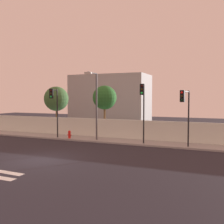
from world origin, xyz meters
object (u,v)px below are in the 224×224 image
roadside_tree_leftmost (56,99)px  roadside_tree_midleft (105,98)px  fire_hydrant (69,134)px  traffic_light_center (143,101)px  street_lamp_curbside (95,100)px  traffic_light_right (54,102)px  traffic_light_left (185,106)px

roadside_tree_leftmost → roadside_tree_midleft: size_ratio=1.00×
fire_hydrant → traffic_light_center: bearing=-3.6°
traffic_light_center → street_lamp_curbside: 4.66m
traffic_light_right → fire_hydrant: size_ratio=6.28×
traffic_light_center → roadside_tree_leftmost: size_ratio=0.95×
street_lamp_curbside → roadside_tree_midleft: street_lamp_curbside is taller
street_lamp_curbside → traffic_light_right: bearing=-170.9°
traffic_light_right → street_lamp_curbside: 4.10m
traffic_light_right → traffic_light_left: bearing=0.1°
fire_hydrant → roadside_tree_leftmost: (-3.86, 3.42, 3.37)m
traffic_light_left → fire_hydrant: 11.28m
traffic_light_left → roadside_tree_midleft: roadside_tree_midleft is taller
traffic_light_center → roadside_tree_midleft: size_ratio=0.95×
traffic_light_left → street_lamp_curbside: (-8.08, 0.62, 0.42)m
street_lamp_curbside → fire_hydrant: 4.34m
roadside_tree_leftmost → traffic_light_center: bearing=-19.0°
traffic_light_left → traffic_light_right: traffic_light_right is taller
traffic_light_left → traffic_light_center: bearing=177.1°
traffic_light_left → traffic_light_center: (-3.44, 0.17, 0.36)m
fire_hydrant → street_lamp_curbside: bearing=-0.5°
traffic_light_left → roadside_tree_leftmost: bearing=164.6°
traffic_light_center → roadside_tree_leftmost: roadside_tree_leftmost is taller
fire_hydrant → roadside_tree_leftmost: size_ratio=0.14×
traffic_light_left → street_lamp_curbside: size_ratio=0.73×
traffic_light_right → street_lamp_curbside: street_lamp_curbside is taller
traffic_light_right → street_lamp_curbside: size_ratio=0.77×
traffic_light_left → street_lamp_curbside: 8.11m
roadside_tree_leftmost → roadside_tree_midleft: roadside_tree_midleft is taller
traffic_light_center → roadside_tree_leftmost: bearing=161.0°
street_lamp_curbside → fire_hydrant: bearing=179.5°
street_lamp_curbside → roadside_tree_leftmost: 7.50m
street_lamp_curbside → fire_hydrant: size_ratio=8.16×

